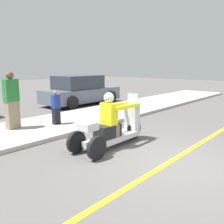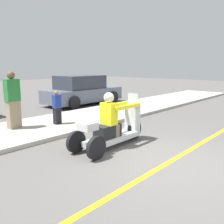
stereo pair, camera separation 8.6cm
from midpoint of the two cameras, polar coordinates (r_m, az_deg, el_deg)
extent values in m
plane|color=#565451|center=(5.67, 13.34, -11.14)|extent=(60.00, 60.00, 0.00)
cube|color=gold|center=(5.66, 13.30, -11.14)|extent=(24.00, 0.12, 0.01)
cube|color=#B2ADA3|center=(8.67, -14.52, -3.12)|extent=(28.00, 2.80, 0.12)
cylinder|color=black|center=(7.19, 5.47, -3.95)|extent=(0.54, 0.10, 0.54)
cylinder|color=black|center=(5.59, -3.17, -8.23)|extent=(0.54, 0.10, 0.54)
cylinder|color=black|center=(6.06, -7.79, -6.79)|extent=(0.54, 0.10, 0.54)
cube|color=silver|center=(6.47, 0.39, -6.07)|extent=(1.70, 0.47, 0.13)
cube|color=black|center=(6.28, -0.63, -4.38)|extent=(0.68, 0.37, 0.33)
cube|color=silver|center=(7.03, 5.04, -1.67)|extent=(0.24, 0.37, 0.86)
cube|color=silver|center=(6.95, 5.21, 3.03)|extent=(0.03, 0.34, 0.30)
cube|color=silver|center=(5.75, -5.17, -3.24)|extent=(0.36, 0.37, 0.18)
cube|color=yellow|center=(6.22, -0.33, -0.38)|extent=(0.26, 0.38, 0.55)
sphere|color=silver|center=(6.15, -0.33, 3.32)|extent=(0.26, 0.26, 0.26)
cube|color=#726656|center=(6.34, 1.27, -4.25)|extent=(0.14, 0.14, 0.33)
cube|color=#726656|center=(6.49, -0.35, -3.89)|extent=(0.14, 0.14, 0.33)
cube|color=yellow|center=(6.44, 3.93, 1.23)|extent=(0.99, 0.09, 0.09)
cube|color=yellow|center=(6.69, 1.20, 1.60)|extent=(0.99, 0.09, 0.09)
cube|color=gray|center=(8.35, -21.27, -0.60)|extent=(0.39, 0.27, 0.86)
cube|color=#267233|center=(8.25, -21.63, 4.66)|extent=(0.43, 0.27, 0.68)
sphere|color=brown|center=(8.22, -21.86, 7.83)|extent=(0.23, 0.23, 0.23)
cube|color=black|center=(8.58, -12.11, -0.88)|extent=(0.26, 0.18, 0.55)
cube|color=navy|center=(8.49, -12.24, 2.37)|extent=(0.28, 0.19, 0.43)
sphere|color=#9E704C|center=(8.46, -12.32, 4.32)|extent=(0.15, 0.15, 0.15)
cube|color=slate|center=(13.53, -6.37, 3.98)|extent=(4.35, 1.77, 0.67)
cube|color=#2D333D|center=(13.32, -7.12, 6.80)|extent=(2.39, 1.60, 0.69)
cylinder|color=black|center=(13.95, 0.42, 3.45)|extent=(0.64, 0.22, 0.64)
cylinder|color=black|center=(15.16, -4.66, 4.00)|extent=(0.64, 0.22, 0.64)
cylinder|color=black|center=(11.97, -8.49, 2.13)|extent=(0.64, 0.22, 0.64)
cylinder|color=black|center=(13.36, -13.42, 2.84)|extent=(0.64, 0.22, 0.64)
camera|label=1|loc=(0.04, -89.61, 0.07)|focal=40.00mm
camera|label=2|loc=(0.04, 90.39, -0.07)|focal=40.00mm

